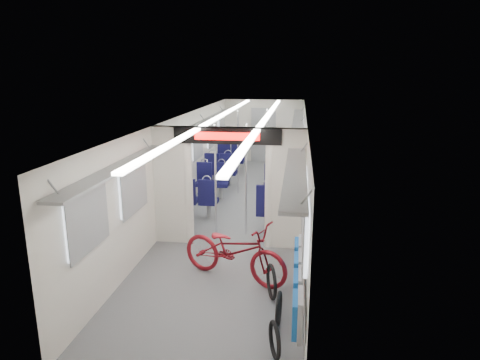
{
  "coord_description": "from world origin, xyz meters",
  "views": [
    {
      "loc": [
        1.29,
        -9.76,
        3.3
      ],
      "look_at": [
        0.12,
        -1.25,
        1.11
      ],
      "focal_mm": 32.0,
      "sensor_mm": 36.0,
      "label": 1
    }
  ],
  "objects_px": {
    "seat_bay_far_left": "(226,162)",
    "seat_bay_near_left": "(206,187)",
    "bike_hoop_b": "(279,310)",
    "bike_hoop_c": "(271,283)",
    "seat_bay_far_right": "(286,163)",
    "stanchion_far_left": "(238,153)",
    "flip_bench": "(298,281)",
    "stanchion_far_right": "(266,151)",
    "bicycle": "(234,250)",
    "stanchion_near_left": "(216,181)",
    "seat_bay_near_right": "(281,193)",
    "bike_hoop_a": "(275,342)",
    "stanchion_near_right": "(246,181)"
  },
  "relations": [
    {
      "from": "bike_hoop_a",
      "to": "bike_hoop_b",
      "type": "bearing_deg",
      "value": 88.79
    },
    {
      "from": "bicycle",
      "to": "flip_bench",
      "type": "distance_m",
      "value": 1.48
    },
    {
      "from": "bike_hoop_c",
      "to": "stanchion_near_right",
      "type": "xyz_separation_m",
      "value": [
        -0.7,
        2.54,
        0.9
      ]
    },
    {
      "from": "bike_hoop_b",
      "to": "stanchion_far_right",
      "type": "height_order",
      "value": "stanchion_far_right"
    },
    {
      "from": "bicycle",
      "to": "stanchion_near_right",
      "type": "height_order",
      "value": "stanchion_near_right"
    },
    {
      "from": "bike_hoop_a",
      "to": "seat_bay_far_right",
      "type": "height_order",
      "value": "seat_bay_far_right"
    },
    {
      "from": "seat_bay_near_right",
      "to": "stanchion_far_right",
      "type": "bearing_deg",
      "value": 103.27
    },
    {
      "from": "flip_bench",
      "to": "bike_hoop_a",
      "type": "relative_size",
      "value": 4.61
    },
    {
      "from": "bike_hoop_c",
      "to": "stanchion_far_left",
      "type": "height_order",
      "value": "stanchion_far_left"
    },
    {
      "from": "flip_bench",
      "to": "stanchion_near_left",
      "type": "distance_m",
      "value": 3.48
    },
    {
      "from": "bicycle",
      "to": "bike_hoop_a",
      "type": "relative_size",
      "value": 4.14
    },
    {
      "from": "bike_hoop_a",
      "to": "bike_hoop_b",
      "type": "distance_m",
      "value": 0.69
    },
    {
      "from": "bike_hoop_a",
      "to": "stanchion_far_left",
      "type": "height_order",
      "value": "stanchion_far_left"
    },
    {
      "from": "bike_hoop_a",
      "to": "seat_bay_far_left",
      "type": "bearing_deg",
      "value": 103.41
    },
    {
      "from": "bike_hoop_c",
      "to": "stanchion_far_right",
      "type": "relative_size",
      "value": 0.24
    },
    {
      "from": "stanchion_far_right",
      "to": "flip_bench",
      "type": "bearing_deg",
      "value": -81.75
    },
    {
      "from": "stanchion_far_left",
      "to": "seat_bay_far_left",
      "type": "bearing_deg",
      "value": 110.82
    },
    {
      "from": "seat_bay_far_right",
      "to": "bike_hoop_a",
      "type": "bearing_deg",
      "value": -88.93
    },
    {
      "from": "bike_hoop_c",
      "to": "stanchion_far_right",
      "type": "xyz_separation_m",
      "value": [
        -0.56,
        5.97,
        0.9
      ]
    },
    {
      "from": "seat_bay_near_left",
      "to": "stanchion_far_left",
      "type": "distance_m",
      "value": 1.63
    },
    {
      "from": "bicycle",
      "to": "stanchion_near_left",
      "type": "bearing_deg",
      "value": 41.58
    },
    {
      "from": "bike_hoop_c",
      "to": "seat_bay_near_right",
      "type": "bearing_deg",
      "value": 90.52
    },
    {
      "from": "stanchion_far_right",
      "to": "bike_hoop_b",
      "type": "bearing_deg",
      "value": -84.0
    },
    {
      "from": "stanchion_far_left",
      "to": "bike_hoop_b",
      "type": "bearing_deg",
      "value": -77.01
    },
    {
      "from": "bike_hoop_a",
      "to": "seat_bay_near_right",
      "type": "height_order",
      "value": "seat_bay_near_right"
    },
    {
      "from": "seat_bay_near_left",
      "to": "seat_bay_near_right",
      "type": "xyz_separation_m",
      "value": [
        1.87,
        -0.43,
        0.04
      ]
    },
    {
      "from": "bicycle",
      "to": "stanchion_far_left",
      "type": "distance_m",
      "value": 5.1
    },
    {
      "from": "bike_hoop_b",
      "to": "bike_hoop_c",
      "type": "xyz_separation_m",
      "value": [
        -0.14,
        0.65,
        0.04
      ]
    },
    {
      "from": "seat_bay_far_left",
      "to": "stanchion_far_left",
      "type": "bearing_deg",
      "value": -69.18
    },
    {
      "from": "seat_bay_far_left",
      "to": "seat_bay_near_left",
      "type": "bearing_deg",
      "value": -90.0
    },
    {
      "from": "bike_hoop_b",
      "to": "bike_hoop_c",
      "type": "bearing_deg",
      "value": 102.14
    },
    {
      "from": "bike_hoop_a",
      "to": "stanchion_far_left",
      "type": "relative_size",
      "value": 0.2
    },
    {
      "from": "seat_bay_far_right",
      "to": "stanchion_near_left",
      "type": "relative_size",
      "value": 0.87
    },
    {
      "from": "flip_bench",
      "to": "stanchion_far_right",
      "type": "bearing_deg",
      "value": 98.25
    },
    {
      "from": "bike_hoop_b",
      "to": "stanchion_near_left",
      "type": "relative_size",
      "value": 0.2
    },
    {
      "from": "bike_hoop_a",
      "to": "stanchion_near_left",
      "type": "bearing_deg",
      "value": 110.64
    },
    {
      "from": "flip_bench",
      "to": "seat_bay_far_right",
      "type": "bearing_deg",
      "value": 93.09
    },
    {
      "from": "seat_bay_near_right",
      "to": "stanchion_near_left",
      "type": "relative_size",
      "value": 0.96
    },
    {
      "from": "bicycle",
      "to": "seat_bay_far_left",
      "type": "distance_m",
      "value": 6.74
    },
    {
      "from": "flip_bench",
      "to": "bicycle",
      "type": "bearing_deg",
      "value": 133.91
    },
    {
      "from": "seat_bay_far_right",
      "to": "stanchion_far_left",
      "type": "xyz_separation_m",
      "value": [
        -1.26,
        -1.68,
        0.62
      ]
    },
    {
      "from": "bike_hoop_b",
      "to": "seat_bay_near_left",
      "type": "relative_size",
      "value": 0.24
    },
    {
      "from": "bike_hoop_a",
      "to": "stanchion_far_right",
      "type": "height_order",
      "value": "stanchion_far_right"
    },
    {
      "from": "bicycle",
      "to": "seat_bay_far_left",
      "type": "relative_size",
      "value": 0.91
    },
    {
      "from": "seat_bay_near_left",
      "to": "seat_bay_far_right",
      "type": "xyz_separation_m",
      "value": [
        1.87,
        3.05,
        0.01
      ]
    },
    {
      "from": "seat_bay_near_right",
      "to": "stanchion_near_left",
      "type": "bearing_deg",
      "value": -134.7
    },
    {
      "from": "bike_hoop_c",
      "to": "seat_bay_near_left",
      "type": "bearing_deg",
      "value": 114.45
    },
    {
      "from": "stanchion_far_left",
      "to": "stanchion_near_left",
      "type": "bearing_deg",
      "value": -90.33
    },
    {
      "from": "seat_bay_near_left",
      "to": "stanchion_near_left",
      "type": "height_order",
      "value": "stanchion_near_left"
    },
    {
      "from": "flip_bench",
      "to": "stanchion_near_left",
      "type": "height_order",
      "value": "stanchion_near_left"
    }
  ]
}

